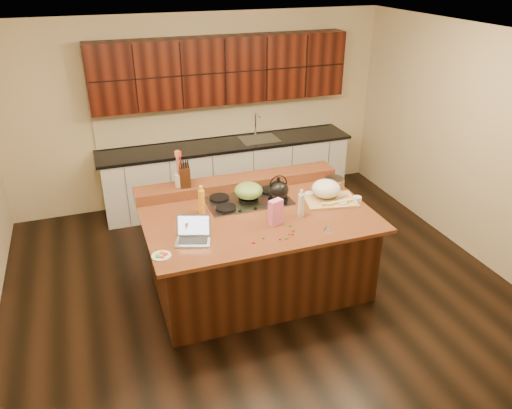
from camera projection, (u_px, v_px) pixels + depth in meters
name	position (u px, v px, depth m)	size (l,w,h in m)	color
room	(258.00, 176.00, 5.10)	(5.52, 5.02, 2.72)	black
island	(258.00, 250.00, 5.50)	(2.40, 1.60, 0.92)	black
back_ledge	(238.00, 183.00, 5.86)	(2.40, 0.30, 0.12)	black
cooktop	(249.00, 200.00, 5.54)	(0.92, 0.52, 0.05)	gray
back_counter	(226.00, 139.00, 7.23)	(3.70, 0.66, 2.40)	silver
kettle	(278.00, 190.00, 5.46)	(0.23, 0.23, 0.21)	black
green_bowl	(248.00, 191.00, 5.49)	(0.32, 0.32, 0.17)	olive
laptop	(193.00, 234.00, 4.78)	(0.40, 0.35, 0.23)	#B7B7BC
oil_bottle	(202.00, 202.00, 5.23)	(0.07, 0.07, 0.27)	gold
vinegar_bottle	(301.00, 205.00, 5.19)	(0.06, 0.06, 0.25)	silver
wooden_tray	(327.00, 191.00, 5.55)	(0.62, 0.50, 0.22)	tan
ramekin_a	(357.00, 199.00, 5.56)	(0.10, 0.10, 0.04)	white
ramekin_b	(342.00, 204.00, 5.45)	(0.10, 0.10, 0.04)	white
ramekin_c	(309.00, 195.00, 5.65)	(0.10, 0.10, 0.04)	white
strainer_bowl	(334.00, 183.00, 5.88)	(0.24, 0.24, 0.09)	#996B3F
kitchen_timer	(328.00, 227.00, 4.95)	(0.08, 0.08, 0.07)	silver
pink_bag	(276.00, 212.00, 5.02)	(0.14, 0.08, 0.27)	pink
candy_plate	(161.00, 256.00, 4.53)	(0.18, 0.18, 0.01)	white
package_box	(189.00, 227.00, 4.87)	(0.11, 0.08, 0.15)	#D6CA4B
utensil_crock	(180.00, 180.00, 5.60)	(0.12, 0.12, 0.14)	white
knife_block	(185.00, 176.00, 5.59)	(0.12, 0.19, 0.23)	black
gumdrop_0	(289.00, 234.00, 4.88)	(0.02, 0.02, 0.02)	red
gumdrop_1	(286.00, 238.00, 4.81)	(0.02, 0.02, 0.02)	#198C26
gumdrop_2	(280.00, 239.00, 4.79)	(0.02, 0.02, 0.02)	red
gumdrop_3	(290.00, 226.00, 5.03)	(0.02, 0.02, 0.02)	#198C26
gumdrop_4	(293.00, 234.00, 4.87)	(0.02, 0.02, 0.02)	red
gumdrop_5	(263.00, 238.00, 4.81)	(0.02, 0.02, 0.02)	#198C26
gumdrop_6	(253.00, 242.00, 4.74)	(0.02, 0.02, 0.02)	red
gumdrop_7	(294.00, 230.00, 4.94)	(0.02, 0.02, 0.02)	#198C26
gumdrop_8	(254.00, 243.00, 4.73)	(0.02, 0.02, 0.02)	red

